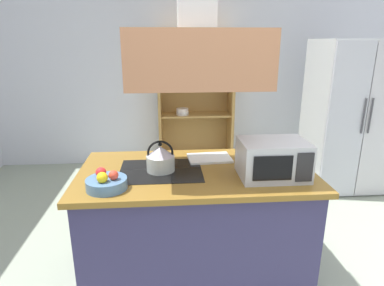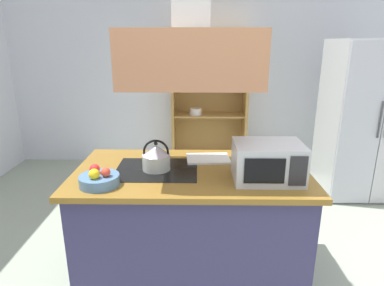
{
  "view_description": "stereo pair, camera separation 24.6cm",
  "coord_description": "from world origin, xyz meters",
  "px_view_note": "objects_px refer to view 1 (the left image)",
  "views": [
    {
      "loc": [
        -0.44,
        -1.96,
        1.81
      ],
      "look_at": [
        -0.23,
        0.65,
        1.0
      ],
      "focal_mm": 30.72,
      "sensor_mm": 36.0,
      "label": 1
    },
    {
      "loc": [
        -0.19,
        -1.97,
        1.81
      ],
      "look_at": [
        -0.23,
        0.65,
        1.0
      ],
      "focal_mm": 30.72,
      "sensor_mm": 36.0,
      "label": 2
    }
  ],
  "objects_px": {
    "cutting_board": "(209,158)",
    "dish_cabinet": "(195,108)",
    "kettle": "(160,158)",
    "fruit_bowl": "(106,182)",
    "microwave": "(273,159)",
    "refrigerator": "(348,116)"
  },
  "relations": [
    {
      "from": "cutting_board",
      "to": "dish_cabinet",
      "type": "bearing_deg",
      "value": 87.88
    },
    {
      "from": "kettle",
      "to": "fruit_bowl",
      "type": "xyz_separation_m",
      "value": [
        -0.34,
        -0.28,
        -0.05
      ]
    },
    {
      "from": "kettle",
      "to": "fruit_bowl",
      "type": "distance_m",
      "value": 0.45
    },
    {
      "from": "cutting_board",
      "to": "microwave",
      "type": "relative_size",
      "value": 0.74
    },
    {
      "from": "dish_cabinet",
      "to": "microwave",
      "type": "bearing_deg",
      "value": -83.4
    },
    {
      "from": "cutting_board",
      "to": "kettle",
      "type": "bearing_deg",
      "value": -150.58
    },
    {
      "from": "refrigerator",
      "to": "cutting_board",
      "type": "bearing_deg",
      "value": -144.82
    },
    {
      "from": "microwave",
      "to": "fruit_bowl",
      "type": "height_order",
      "value": "microwave"
    },
    {
      "from": "refrigerator",
      "to": "dish_cabinet",
      "type": "bearing_deg",
      "value": 153.07
    },
    {
      "from": "dish_cabinet",
      "to": "microwave",
      "type": "xyz_separation_m",
      "value": [
        0.31,
        -2.65,
        0.16
      ]
    },
    {
      "from": "cutting_board",
      "to": "refrigerator",
      "type": "bearing_deg",
      "value": 35.18
    },
    {
      "from": "microwave",
      "to": "fruit_bowl",
      "type": "distance_m",
      "value": 1.13
    },
    {
      "from": "kettle",
      "to": "cutting_board",
      "type": "distance_m",
      "value": 0.46
    },
    {
      "from": "refrigerator",
      "to": "kettle",
      "type": "bearing_deg",
      "value": -145.75
    },
    {
      "from": "refrigerator",
      "to": "fruit_bowl",
      "type": "bearing_deg",
      "value": -145.05
    },
    {
      "from": "dish_cabinet",
      "to": "microwave",
      "type": "relative_size",
      "value": 4.26
    },
    {
      "from": "refrigerator",
      "to": "kettle",
      "type": "height_order",
      "value": "refrigerator"
    },
    {
      "from": "refrigerator",
      "to": "cutting_board",
      "type": "xyz_separation_m",
      "value": [
        -1.91,
        -1.34,
        -0.01
      ]
    },
    {
      "from": "dish_cabinet",
      "to": "cutting_board",
      "type": "height_order",
      "value": "dish_cabinet"
    },
    {
      "from": "dish_cabinet",
      "to": "fruit_bowl",
      "type": "relative_size",
      "value": 7.45
    },
    {
      "from": "microwave",
      "to": "fruit_bowl",
      "type": "bearing_deg",
      "value": -174.1
    },
    {
      "from": "refrigerator",
      "to": "microwave",
      "type": "bearing_deg",
      "value": -131.22
    }
  ]
}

